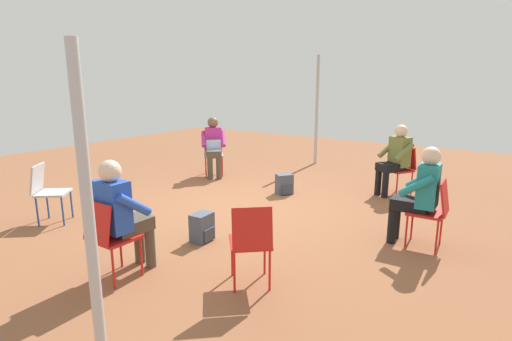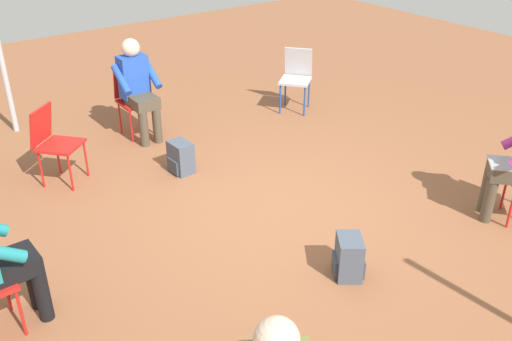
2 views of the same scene
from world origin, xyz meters
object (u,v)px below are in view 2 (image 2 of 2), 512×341
(backpack_by_empty_chair, at_px, (349,259))
(person_in_blue, at_px, (137,85))
(chair_southeast, at_px, (53,140))
(chair_south, at_px, (133,96))
(chair_southwest, at_px, (296,75))
(backpack_near_laptop_user, at_px, (181,159))

(backpack_by_empty_chair, bearing_deg, person_in_blue, -88.10)
(chair_southeast, height_order, person_in_blue, person_in_blue)
(chair_southeast, bearing_deg, backpack_by_empty_chair, 73.44)
(chair_south, xyz_separation_m, chair_southwest, (-2.18, 0.59, 0.00))
(chair_south, distance_m, backpack_by_empty_chair, 3.74)
(chair_southeast, bearing_deg, chair_south, 167.85)
(person_in_blue, xyz_separation_m, backpack_by_empty_chair, (-0.12, 3.56, -0.54))
(chair_southeast, distance_m, person_in_blue, 1.37)
(chair_south, bearing_deg, backpack_near_laptop_user, 87.54)
(chair_southwest, height_order, backpack_by_empty_chair, chair_southwest)
(chair_southwest, distance_m, person_in_blue, 2.23)
(person_in_blue, relative_size, backpack_near_laptop_user, 3.44)
(chair_southeast, height_order, backpack_by_empty_chair, chair_southeast)
(person_in_blue, bearing_deg, chair_southeast, 23.56)
(chair_southwest, bearing_deg, backpack_near_laptop_user, 68.39)
(backpack_near_laptop_user, bearing_deg, person_in_blue, -93.93)
(backpack_by_empty_chair, bearing_deg, chair_south, -88.23)
(chair_south, height_order, chair_southwest, same)
(person_in_blue, height_order, backpack_near_laptop_user, person_in_blue)
(chair_south, distance_m, backpack_near_laptop_user, 1.34)
(chair_south, distance_m, person_in_blue, 0.26)
(person_in_blue, distance_m, backpack_by_empty_chair, 3.60)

